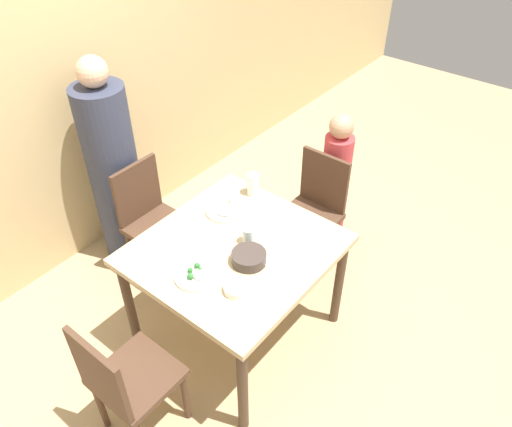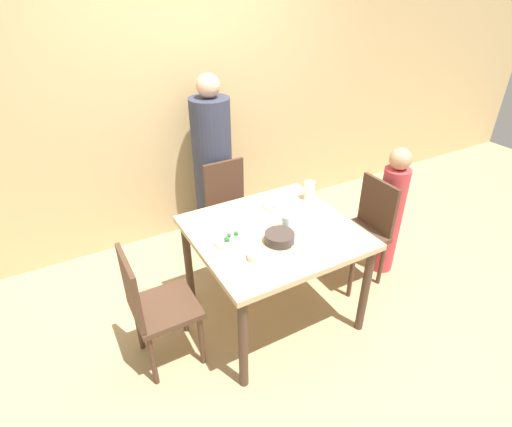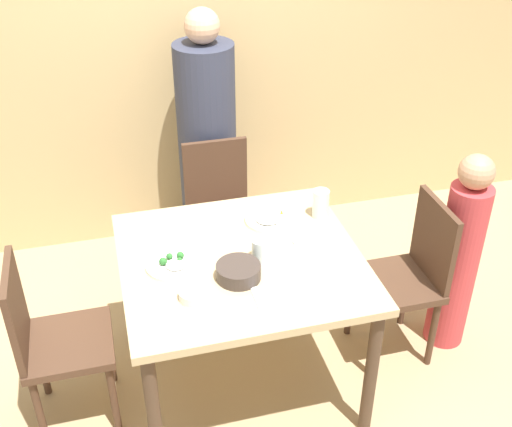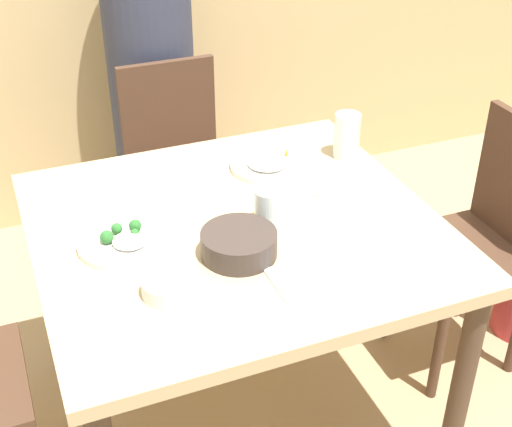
{
  "view_description": "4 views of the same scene",
  "coord_description": "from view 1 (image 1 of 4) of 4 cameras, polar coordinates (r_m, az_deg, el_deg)",
  "views": [
    {
      "loc": [
        -1.59,
        -1.43,
        2.78
      ],
      "look_at": [
        0.11,
        -0.07,
        1.0
      ],
      "focal_mm": 35.0,
      "sensor_mm": 36.0,
      "label": 1
    },
    {
      "loc": [
        -1.24,
        -1.95,
        2.29
      ],
      "look_at": [
        -0.13,
        0.02,
        0.94
      ],
      "focal_mm": 28.0,
      "sensor_mm": 36.0,
      "label": 2
    },
    {
      "loc": [
        -0.54,
        -2.31,
        2.53
      ],
      "look_at": [
        0.09,
        0.06,
        0.97
      ],
      "focal_mm": 45.0,
      "sensor_mm": 36.0,
      "label": 3
    },
    {
      "loc": [
        -0.57,
        -1.55,
        1.86
      ],
      "look_at": [
        0.06,
        -0.01,
        0.8
      ],
      "focal_mm": 50.0,
      "sensor_mm": 36.0,
      "label": 4
    }
  ],
  "objects": [
    {
      "name": "bowl_rice_small",
      "position": [
        2.67,
        -2.28,
        -8.51
      ],
      "size": [
        0.13,
        0.13,
        0.04
      ],
      "color": "white",
      "rests_on": "dining_table"
    },
    {
      "name": "person_child",
      "position": [
        3.83,
        8.94,
        3.15
      ],
      "size": [
        0.21,
        0.21,
        1.15
      ],
      "color": "#C63D42",
      "rests_on": "ground_plane"
    },
    {
      "name": "glass_water_tall",
      "position": [
        3.28,
        -0.33,
        3.35
      ],
      "size": [
        0.08,
        0.08,
        0.15
      ],
      "color": "silver",
      "rests_on": "dining_table"
    },
    {
      "name": "ground_plane",
      "position": [
        3.5,
        -2.06,
        -13.16
      ],
      "size": [
        10.0,
        10.0,
        0.0
      ],
      "primitive_type": "plane",
      "color": "tan"
    },
    {
      "name": "dining_table",
      "position": [
        2.99,
        -2.37,
        -5.15
      ],
      "size": [
        1.1,
        1.04,
        0.78
      ],
      "color": "tan",
      "rests_on": "ground_plane"
    },
    {
      "name": "bowl_curry",
      "position": [
        2.81,
        -0.82,
        -5.04
      ],
      "size": [
        0.2,
        0.2,
        0.07
      ],
      "color": "#3D332D",
      "rests_on": "dining_table"
    },
    {
      "name": "chair_empty_left",
      "position": [
        2.78,
        -14.72,
        -17.97
      ],
      "size": [
        0.4,
        0.4,
        0.9
      ],
      "rotation": [
        0.0,
        0.0,
        1.57
      ],
      "color": "#4C3323",
      "rests_on": "ground_plane"
    },
    {
      "name": "plate_rice_child",
      "position": [
        3.17,
        -3.49,
        0.44
      ],
      "size": [
        0.26,
        0.26,
        0.04
      ],
      "color": "white",
      "rests_on": "dining_table"
    },
    {
      "name": "plate_rice_adult",
      "position": [
        2.76,
        -6.85,
        -6.99
      ],
      "size": [
        0.24,
        0.24,
        0.05
      ],
      "color": "white",
      "rests_on": "dining_table"
    },
    {
      "name": "wall_back",
      "position": [
        3.64,
        -21.8,
        13.5
      ],
      "size": [
        10.0,
        0.06,
        2.7
      ],
      "color": "tan",
      "rests_on": "ground_plane"
    },
    {
      "name": "glass_water_short",
      "position": [
        2.91,
        -0.81,
        -2.51
      ],
      "size": [
        0.08,
        0.08,
        0.11
      ],
      "color": "silver",
      "rests_on": "dining_table"
    },
    {
      "name": "person_adult",
      "position": [
        3.73,
        -15.88,
        4.45
      ],
      "size": [
        0.36,
        0.36,
        1.6
      ],
      "color": "#33384C",
      "rests_on": "ground_plane"
    },
    {
      "name": "napkin_folded",
      "position": [
        2.82,
        2.98,
        -5.77
      ],
      "size": [
        0.14,
        0.14,
        0.01
      ],
      "color": "white",
      "rests_on": "dining_table"
    },
    {
      "name": "spoon_steel",
      "position": [
        3.02,
        -10.47,
        -2.8
      ],
      "size": [
        0.18,
        0.04,
        0.01
      ],
      "color": "silver",
      "rests_on": "dining_table"
    },
    {
      "name": "fork_steel",
      "position": [
        3.16,
        0.9,
        0.15
      ],
      "size": [
        0.18,
        0.05,
        0.01
      ],
      "color": "silver",
      "rests_on": "dining_table"
    },
    {
      "name": "chair_adult_spot",
      "position": [
        3.63,
        -11.79,
        -0.55
      ],
      "size": [
        0.4,
        0.4,
        0.9
      ],
      "color": "#4C3323",
      "rests_on": "ground_plane"
    },
    {
      "name": "chair_child_spot",
      "position": [
        3.66,
        6.58,
        0.51
      ],
      "size": [
        0.4,
        0.4,
        0.9
      ],
      "rotation": [
        0.0,
        0.0,
        -1.57
      ],
      "color": "#4C3323",
      "rests_on": "ground_plane"
    }
  ]
}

